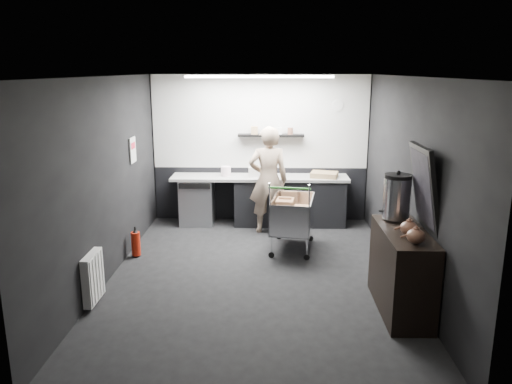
{
  "coord_description": "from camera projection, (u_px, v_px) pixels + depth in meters",
  "views": [
    {
      "loc": [
        0.18,
        -6.42,
        2.79
      ],
      "look_at": [
        -0.01,
        0.4,
        1.1
      ],
      "focal_mm": 35.0,
      "sensor_mm": 36.0,
      "label": 1
    }
  ],
  "objects": [
    {
      "name": "floor",
      "position": [
        256.0,
        276.0,
        6.91
      ],
      "size": [
        5.5,
        5.5,
        0.0
      ],
      "primitive_type": "plane",
      "color": "black",
      "rests_on": "ground"
    },
    {
      "name": "ceiling",
      "position": [
        256.0,
        76.0,
        6.26
      ],
      "size": [
        5.5,
        5.5,
        0.0
      ],
      "primitive_type": "plane",
      "rotation": [
        3.14,
        0.0,
        0.0
      ],
      "color": "white",
      "rests_on": "wall_back"
    },
    {
      "name": "wall_back",
      "position": [
        260.0,
        149.0,
        9.25
      ],
      "size": [
        5.5,
        0.0,
        5.5
      ],
      "primitive_type": "plane",
      "rotation": [
        1.57,
        0.0,
        0.0
      ],
      "color": "black",
      "rests_on": "floor"
    },
    {
      "name": "wall_front",
      "position": [
        246.0,
        258.0,
        3.91
      ],
      "size": [
        5.5,
        0.0,
        5.5
      ],
      "primitive_type": "plane",
      "rotation": [
        -1.57,
        0.0,
        0.0
      ],
      "color": "black",
      "rests_on": "floor"
    },
    {
      "name": "wall_left",
      "position": [
        106.0,
        180.0,
        6.64
      ],
      "size": [
        0.0,
        5.5,
        5.5
      ],
      "primitive_type": "plane",
      "rotation": [
        1.57,
        0.0,
        1.57
      ],
      "color": "black",
      "rests_on": "floor"
    },
    {
      "name": "wall_right",
      "position": [
        408.0,
        182.0,
        6.53
      ],
      "size": [
        0.0,
        5.5,
        5.5
      ],
      "primitive_type": "plane",
      "rotation": [
        1.57,
        0.0,
        -1.57
      ],
      "color": "black",
      "rests_on": "floor"
    },
    {
      "name": "kitchen_wall_panel",
      "position": [
        260.0,
        122.0,
        9.11
      ],
      "size": [
        3.95,
        0.02,
        1.7
      ],
      "primitive_type": "cube",
      "color": "silver",
      "rests_on": "wall_back"
    },
    {
      "name": "dado_panel",
      "position": [
        260.0,
        193.0,
        9.44
      ],
      "size": [
        3.95,
        0.02,
        1.0
      ],
      "primitive_type": "cube",
      "color": "black",
      "rests_on": "wall_back"
    },
    {
      "name": "floating_shelf",
      "position": [
        271.0,
        135.0,
        9.06
      ],
      "size": [
        1.2,
        0.22,
        0.04
      ],
      "primitive_type": "cube",
      "color": "black",
      "rests_on": "wall_back"
    },
    {
      "name": "wall_clock",
      "position": [
        338.0,
        106.0,
        8.99
      ],
      "size": [
        0.2,
        0.03,
        0.2
      ],
      "primitive_type": "cylinder",
      "rotation": [
        1.57,
        0.0,
        0.0
      ],
      "color": "silver",
      "rests_on": "wall_back"
    },
    {
      "name": "poster",
      "position": [
        133.0,
        150.0,
        7.85
      ],
      "size": [
        0.02,
        0.3,
        0.4
      ],
      "primitive_type": "cube",
      "color": "silver",
      "rests_on": "wall_left"
    },
    {
      "name": "poster_red_band",
      "position": [
        133.0,
        146.0,
        7.83
      ],
      "size": [
        0.02,
        0.22,
        0.1
      ],
      "primitive_type": "cube",
      "color": "red",
      "rests_on": "poster"
    },
    {
      "name": "radiator",
      "position": [
        93.0,
        277.0,
        6.0
      ],
      "size": [
        0.1,
        0.5,
        0.6
      ],
      "primitive_type": "cube",
      "color": "silver",
      "rests_on": "wall_left"
    },
    {
      "name": "ceiling_strip",
      "position": [
        259.0,
        77.0,
        8.06
      ],
      "size": [
        2.4,
        0.2,
        0.04
      ],
      "primitive_type": "cube",
      "color": "white",
      "rests_on": "ceiling"
    },
    {
      "name": "prep_counter",
      "position": [
        267.0,
        200.0,
        9.14
      ],
      "size": [
        3.2,
        0.61,
        0.9
      ],
      "color": "black",
      "rests_on": "floor"
    },
    {
      "name": "person",
      "position": [
        268.0,
        180.0,
        8.59
      ],
      "size": [
        0.72,
        0.5,
        1.86
      ],
      "primitive_type": "imported",
      "rotation": [
        0.0,
        0.0,
        3.23
      ],
      "color": "beige",
      "rests_on": "floor"
    },
    {
      "name": "shopping_cart",
      "position": [
        292.0,
        216.0,
        7.83
      ],
      "size": [
        0.76,
        1.11,
        1.14
      ],
      "color": "silver",
      "rests_on": "floor"
    },
    {
      "name": "sideboard",
      "position": [
        403.0,
        260.0,
        5.84
      ],
      "size": [
        0.56,
        1.31,
        1.97
      ],
      "color": "black",
      "rests_on": "floor"
    },
    {
      "name": "fire_extinguisher",
      "position": [
        136.0,
        243.0,
        7.58
      ],
      "size": [
        0.14,
        0.14,
        0.45
      ],
      "color": "#B11E0B",
      "rests_on": "floor"
    },
    {
      "name": "cardboard_box",
      "position": [
        324.0,
        175.0,
        8.95
      ],
      "size": [
        0.53,
        0.45,
        0.09
      ],
      "primitive_type": "cube",
      "rotation": [
        0.0,
        0.0,
        -0.25
      ],
      "color": "#977950",
      "rests_on": "prep_counter"
    },
    {
      "name": "pink_tub",
      "position": [
        226.0,
        171.0,
        9.03
      ],
      "size": [
        0.18,
        0.18,
        0.18
      ],
      "primitive_type": "cylinder",
      "color": "white",
      "rests_on": "prep_counter"
    },
    {
      "name": "white_container",
      "position": [
        254.0,
        172.0,
        8.97
      ],
      "size": [
        0.2,
        0.16,
        0.18
      ],
      "primitive_type": "cube",
      "rotation": [
        0.0,
        0.0,
        0.0
      ],
      "color": "silver",
      "rests_on": "prep_counter"
    }
  ]
}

